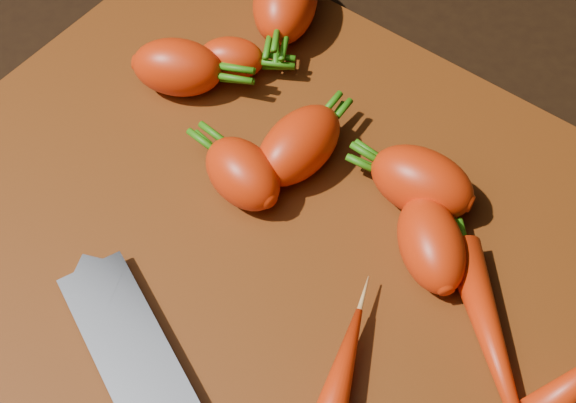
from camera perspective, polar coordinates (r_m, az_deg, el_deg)
The scene contains 11 objects.
ground at distance 0.55m, azimuth -0.63°, elevation -2.70°, with size 2.00×2.00×0.01m, color black.
cutting_board at distance 0.54m, azimuth -0.64°, elevation -2.10°, with size 0.50×0.40×0.01m, color #612C0E.
carrot_0 at distance 0.60m, azimuth -7.87°, elevation 9.43°, with size 0.07×0.04×0.04m, color red.
carrot_1 at distance 0.54m, azimuth -3.24°, elevation 1.99°, with size 0.06×0.04×0.04m, color red.
carrot_2 at distance 0.65m, azimuth -0.17°, elevation 14.17°, with size 0.09×0.05×0.05m, color red.
carrot_3 at distance 0.55m, azimuth 0.79°, elevation 4.03°, with size 0.07×0.04×0.04m, color red.
carrot_4 at distance 0.54m, azimuth 9.49°, elevation 1.37°, with size 0.07×0.05×0.05m, color red.
carrot_5 at distance 0.61m, azimuth -4.05°, elevation 10.12°, with size 0.05×0.03×0.03m, color red.
carrot_6 at distance 0.52m, azimuth 10.15°, elevation -3.01°, with size 0.07×0.04×0.04m, color red.
carrot_8 at distance 0.50m, azimuth 14.40°, elevation -9.95°, with size 0.14×0.02×0.02m, color red.
carrot_9 at distance 0.47m, azimuth 3.45°, elevation -13.36°, with size 0.11×0.03×0.03m, color red.
Camera 1 is at (0.18, -0.22, 0.47)m, focal length 50.00 mm.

